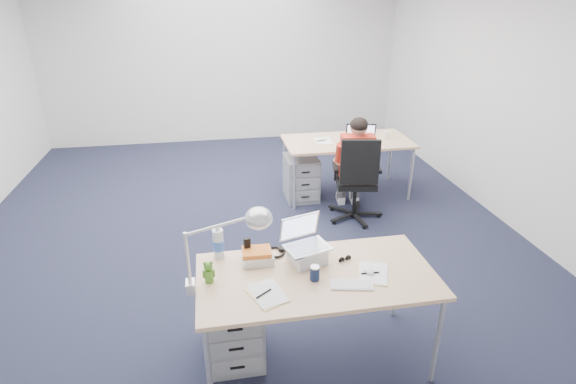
{
  "coord_description": "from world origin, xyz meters",
  "views": [
    {
      "loc": [
        -0.3,
        -4.39,
        2.48
      ],
      "look_at": [
        0.33,
        -0.84,
        0.85
      ],
      "focal_mm": 28.0,
      "sensor_mm": 36.0,
      "label": 1
    }
  ],
  "objects_px": {
    "water_bottle": "(218,242)",
    "silver_laptop": "(308,242)",
    "bear_figurine": "(209,272)",
    "cordless_phone": "(247,249)",
    "dark_laptop": "(362,136)",
    "far_cup": "(386,135)",
    "computer_mouse": "(369,271)",
    "desk_lamp": "(215,250)",
    "desk_near": "(316,280)",
    "can_koozie": "(315,273)",
    "headphones": "(275,252)",
    "sunglasses": "(345,259)",
    "desk_far": "(347,144)",
    "seated_person": "(354,165)",
    "book_stack": "(257,256)",
    "drawer_pedestal_far": "(301,177)",
    "wireless_keyboard": "(352,285)",
    "drawer_pedestal_near": "(234,324)",
    "office_chair": "(355,196)"
  },
  "relations": [
    {
      "from": "desk_near",
      "to": "office_chair",
      "type": "bearing_deg",
      "value": 64.96
    },
    {
      "from": "drawer_pedestal_far",
      "to": "computer_mouse",
      "type": "distance_m",
      "value": 2.85
    },
    {
      "from": "office_chair",
      "to": "silver_laptop",
      "type": "height_order",
      "value": "silver_laptop"
    },
    {
      "from": "cordless_phone",
      "to": "sunglasses",
      "type": "xyz_separation_m",
      "value": [
        0.67,
        -0.14,
        -0.07
      ]
    },
    {
      "from": "seated_person",
      "to": "book_stack",
      "type": "xyz_separation_m",
      "value": [
        -1.36,
        -2.02,
        0.17
      ]
    },
    {
      "from": "office_chair",
      "to": "cordless_phone",
      "type": "height_order",
      "value": "office_chair"
    },
    {
      "from": "desk_near",
      "to": "wireless_keyboard",
      "type": "bearing_deg",
      "value": -40.38
    },
    {
      "from": "cordless_phone",
      "to": "far_cup",
      "type": "relative_size",
      "value": 1.76
    },
    {
      "from": "drawer_pedestal_near",
      "to": "headphones",
      "type": "height_order",
      "value": "headphones"
    },
    {
      "from": "sunglasses",
      "to": "desk_lamp",
      "type": "xyz_separation_m",
      "value": [
        -0.89,
        -0.16,
        0.27
      ]
    },
    {
      "from": "seated_person",
      "to": "sunglasses",
      "type": "relative_size",
      "value": 11.64
    },
    {
      "from": "computer_mouse",
      "to": "drawer_pedestal_far",
      "type": "bearing_deg",
      "value": 76.69
    },
    {
      "from": "wireless_keyboard",
      "to": "far_cup",
      "type": "relative_size",
      "value": 2.82
    },
    {
      "from": "desk_near",
      "to": "can_koozie",
      "type": "relative_size",
      "value": 15.56
    },
    {
      "from": "desk_near",
      "to": "desk_far",
      "type": "bearing_deg",
      "value": 69.03
    },
    {
      "from": "headphones",
      "to": "far_cup",
      "type": "xyz_separation_m",
      "value": [
        1.81,
        2.47,
        0.03
      ]
    },
    {
      "from": "dark_laptop",
      "to": "far_cup",
      "type": "relative_size",
      "value": 3.76
    },
    {
      "from": "headphones",
      "to": "sunglasses",
      "type": "relative_size",
      "value": 1.9
    },
    {
      "from": "cordless_phone",
      "to": "dark_laptop",
      "type": "distance_m",
      "value": 2.79
    },
    {
      "from": "book_stack",
      "to": "cordless_phone",
      "type": "xyz_separation_m",
      "value": [
        -0.06,
        0.05,
        0.04
      ]
    },
    {
      "from": "drawer_pedestal_far",
      "to": "dark_laptop",
      "type": "height_order",
      "value": "dark_laptop"
    },
    {
      "from": "water_bottle",
      "to": "silver_laptop",
      "type": "bearing_deg",
      "value": -15.71
    },
    {
      "from": "can_koozie",
      "to": "desk_lamp",
      "type": "distance_m",
      "value": 0.67
    },
    {
      "from": "desk_near",
      "to": "wireless_keyboard",
      "type": "distance_m",
      "value": 0.26
    },
    {
      "from": "bear_figurine",
      "to": "book_stack",
      "type": "height_order",
      "value": "bear_figurine"
    },
    {
      "from": "seated_person",
      "to": "cordless_phone",
      "type": "distance_m",
      "value": 2.44
    },
    {
      "from": "drawer_pedestal_far",
      "to": "wireless_keyboard",
      "type": "relative_size",
      "value": 2.02
    },
    {
      "from": "desk_far",
      "to": "drawer_pedestal_far",
      "type": "height_order",
      "value": "desk_far"
    },
    {
      "from": "desk_lamp",
      "to": "far_cup",
      "type": "bearing_deg",
      "value": 63.59
    },
    {
      "from": "seated_person",
      "to": "drawer_pedestal_near",
      "type": "xyz_separation_m",
      "value": [
        -1.56,
        -2.1,
        -0.33
      ]
    },
    {
      "from": "desk_near",
      "to": "computer_mouse",
      "type": "relative_size",
      "value": 16.12
    },
    {
      "from": "computer_mouse",
      "to": "water_bottle",
      "type": "xyz_separation_m",
      "value": [
        -0.98,
        0.38,
        0.11
      ]
    },
    {
      "from": "desk_near",
      "to": "desk_far",
      "type": "distance_m",
      "value": 2.99
    },
    {
      "from": "desk_far",
      "to": "bear_figurine",
      "type": "relative_size",
      "value": 10.34
    },
    {
      "from": "drawer_pedestal_far",
      "to": "can_koozie",
      "type": "distance_m",
      "value": 2.91
    },
    {
      "from": "seated_person",
      "to": "far_cup",
      "type": "xyz_separation_m",
      "value": [
        0.59,
        0.54,
        0.17
      ]
    },
    {
      "from": "bear_figurine",
      "to": "cordless_phone",
      "type": "height_order",
      "value": "cordless_phone"
    },
    {
      "from": "headphones",
      "to": "desk_lamp",
      "type": "relative_size",
      "value": 0.34
    },
    {
      "from": "can_koozie",
      "to": "cordless_phone",
      "type": "height_order",
      "value": "cordless_phone"
    },
    {
      "from": "computer_mouse",
      "to": "desk_lamp",
      "type": "bearing_deg",
      "value": 168.68
    },
    {
      "from": "computer_mouse",
      "to": "desk_lamp",
      "type": "distance_m",
      "value": 1.04
    },
    {
      "from": "silver_laptop",
      "to": "far_cup",
      "type": "xyz_separation_m",
      "value": [
        1.61,
        2.62,
        -0.11
      ]
    },
    {
      "from": "office_chair",
      "to": "drawer_pedestal_far",
      "type": "height_order",
      "value": "office_chair"
    },
    {
      "from": "computer_mouse",
      "to": "seated_person",
      "type": "bearing_deg",
      "value": 63.53
    },
    {
      "from": "silver_laptop",
      "to": "dark_laptop",
      "type": "xyz_separation_m",
      "value": [
        1.2,
        2.39,
        -0.03
      ]
    },
    {
      "from": "headphones",
      "to": "silver_laptop",
      "type": "bearing_deg",
      "value": -59.38
    },
    {
      "from": "seated_person",
      "to": "cordless_phone",
      "type": "height_order",
      "value": "seated_person"
    },
    {
      "from": "can_koozie",
      "to": "far_cup",
      "type": "bearing_deg",
      "value": 60.52
    },
    {
      "from": "drawer_pedestal_far",
      "to": "drawer_pedestal_near",
      "type": "bearing_deg",
      "value": -111.6
    },
    {
      "from": "desk_near",
      "to": "computer_mouse",
      "type": "xyz_separation_m",
      "value": [
        0.35,
        -0.04,
        0.06
      ]
    }
  ]
}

